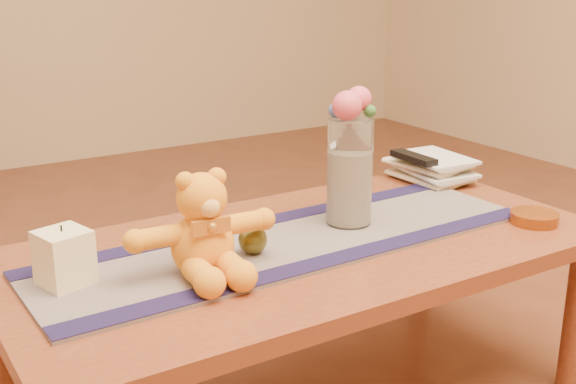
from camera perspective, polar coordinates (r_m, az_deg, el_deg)
coffee_table_top at (r=1.70m, az=1.43°, el=-4.57°), size 1.40×0.70×0.04m
table_leg_bl at (r=1.83m, az=-21.38°, el=-11.92°), size 0.07×0.07×0.41m
table_leg_br at (r=2.37m, az=10.49°, el=-4.26°), size 0.07×0.07×0.41m
persian_runner at (r=1.68m, az=0.28°, el=-3.93°), size 1.21×0.37×0.01m
runner_border_near at (r=1.57m, az=3.22°, el=-5.35°), size 1.20×0.08×0.00m
runner_border_far at (r=1.79m, az=-2.29°, el=-2.38°), size 1.20×0.08×0.00m
teddy_bear at (r=1.49m, az=-6.75°, el=-2.52°), size 0.32×0.27×0.20m
pillar_candle at (r=1.51m, az=-17.13°, el=-4.92°), size 0.11×0.11×0.11m
candle_wick at (r=1.48m, az=-17.34°, el=-2.73°), size 0.00×0.00×0.01m
glass_vase at (r=1.76m, az=4.85°, el=1.58°), size 0.11×0.11×0.26m
potpourri_fill at (r=1.77m, az=4.82°, el=0.36°), size 0.09×0.09×0.18m
rose_left at (r=1.70m, az=4.65°, el=6.75°), size 0.07×0.07×0.07m
rose_right at (r=1.74m, az=5.56°, el=7.29°), size 0.06×0.06×0.06m
blue_flower_back at (r=1.76m, az=4.56°, el=6.85°), size 0.04×0.04×0.04m
blue_flower_side at (r=1.72m, az=3.78°, el=6.39°), size 0.04×0.04×0.04m
leaf_sprig at (r=1.73m, az=6.44°, el=6.32°), size 0.03×0.03×0.03m
bronze_ball at (r=1.60m, az=-2.78°, el=-3.75°), size 0.08×0.08×0.06m
book_bottom at (r=2.15m, az=9.53°, el=0.82°), size 0.17×0.23×0.02m
book_lower at (r=2.15m, az=9.73°, el=1.30°), size 0.19×0.24×0.02m
book_upper at (r=2.14m, az=9.41°, el=1.79°), size 0.19×0.24×0.02m
book_top at (r=2.14m, az=9.72°, el=2.29°), size 0.18×0.23×0.02m
tv_remote at (r=2.13m, az=9.81°, el=2.68°), size 0.05×0.16×0.02m
amber_dish at (r=1.91m, az=18.73°, el=-1.93°), size 0.14×0.14×0.03m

